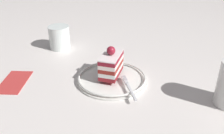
# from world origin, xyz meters

# --- Properties ---
(ground_plane) EXTENTS (2.40, 2.40, 0.00)m
(ground_plane) POSITION_xyz_m (0.00, 0.00, 0.00)
(ground_plane) COLOR silver
(dessert_plate) EXTENTS (0.20, 0.20, 0.01)m
(dessert_plate) POSITION_xyz_m (-0.03, 0.01, 0.01)
(dessert_plate) COLOR silver
(dessert_plate) RESTS_ON ground_plane
(cake_slice) EXTENTS (0.10, 0.11, 0.09)m
(cake_slice) POSITION_xyz_m (-0.03, 0.00, 0.05)
(cake_slice) COLOR maroon
(cake_slice) RESTS_ON dessert_plate
(fork) EXTENTS (0.03, 0.12, 0.00)m
(fork) POSITION_xyz_m (-0.05, 0.08, 0.02)
(fork) COLOR silver
(fork) RESTS_ON dessert_plate
(drink_glass_far) EXTENTS (0.08, 0.08, 0.08)m
(drink_glass_far) POSITION_xyz_m (0.07, -0.28, 0.04)
(drink_glass_far) COLOR white
(drink_glass_far) RESTS_ON ground_plane
(folded_napkin) EXTENTS (0.11, 0.14, 0.00)m
(folded_napkin) POSITION_xyz_m (0.24, -0.08, 0.00)
(folded_napkin) COLOR #B93331
(folded_napkin) RESTS_ON ground_plane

